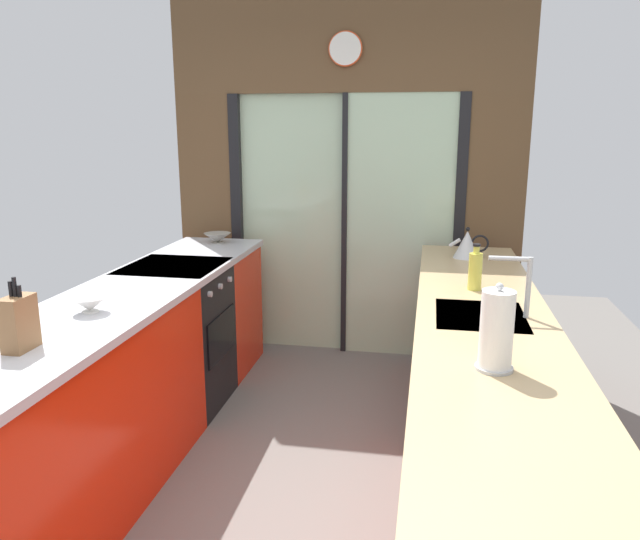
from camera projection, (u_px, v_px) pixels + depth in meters
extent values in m
cube|color=slate|center=(295.00, 471.00, 3.19)|extent=(5.04, 7.60, 0.02)
cube|color=brown|center=(347.00, 42.00, 4.37)|extent=(2.64, 0.08, 0.70)
cube|color=#B2D1AD|center=(292.00, 225.00, 4.77)|extent=(0.80, 0.02, 2.00)
cube|color=#B2D1AD|center=(399.00, 229.00, 4.59)|extent=(0.80, 0.02, 2.00)
cube|color=black|center=(238.00, 224.00, 4.83)|extent=(0.08, 0.10, 2.00)
cube|color=black|center=(459.00, 231.00, 4.53)|extent=(0.08, 0.10, 2.00)
cube|color=black|center=(345.00, 227.00, 4.68)|extent=(0.04, 0.10, 2.00)
cube|color=brown|center=(208.00, 223.00, 4.88)|extent=(0.42, 0.08, 2.00)
cube|color=brown|center=(493.00, 232.00, 4.49)|extent=(0.42, 0.08, 2.00)
cylinder|color=white|center=(345.00, 49.00, 4.32)|extent=(0.23, 0.03, 0.23)
torus|color=#DB4C23|center=(345.00, 49.00, 4.32)|extent=(0.25, 0.02, 0.25)
cube|color=red|center=(15.00, 474.00, 2.36)|extent=(0.58, 2.55, 0.88)
cube|color=red|center=(212.00, 310.00, 4.47)|extent=(0.58, 0.65, 0.88)
cube|color=#BCBCC1|center=(91.00, 314.00, 2.85)|extent=(0.62, 3.80, 0.04)
cube|color=red|center=(483.00, 437.00, 2.64)|extent=(0.58, 3.80, 0.88)
cube|color=tan|center=(489.00, 338.00, 2.54)|extent=(0.62, 3.80, 0.04)
cube|color=#B7BABC|center=(480.00, 320.00, 2.78)|extent=(0.40, 0.48, 0.05)
cylinder|color=#B7BABC|center=(528.00, 288.00, 2.71)|extent=(0.02, 0.02, 0.28)
cylinder|color=#B7BABC|center=(510.00, 259.00, 2.69)|extent=(0.18, 0.02, 0.02)
cube|color=black|center=(178.00, 339.00, 3.87)|extent=(0.58, 0.60, 0.88)
cube|color=black|center=(222.00, 335.00, 3.81)|extent=(0.01, 0.48, 0.28)
cube|color=black|center=(174.00, 268.00, 3.76)|extent=(0.58, 0.60, 0.03)
cylinder|color=#B7BABC|center=(210.00, 294.00, 3.56)|extent=(0.02, 0.04, 0.04)
cylinder|color=#B7BABC|center=(220.00, 286.00, 3.73)|extent=(0.02, 0.04, 0.04)
cylinder|color=#B7BABC|center=(230.00, 279.00, 3.91)|extent=(0.02, 0.04, 0.04)
cylinder|color=silver|center=(90.00, 312.00, 2.81)|extent=(0.08, 0.08, 0.01)
cone|color=silver|center=(90.00, 304.00, 2.80)|extent=(0.17, 0.17, 0.07)
cylinder|color=gray|center=(218.00, 243.00, 4.47)|extent=(0.09, 0.09, 0.01)
cone|color=gray|center=(217.00, 238.00, 4.46)|extent=(0.20, 0.20, 0.07)
cube|color=brown|center=(19.00, 323.00, 2.32)|extent=(0.08, 0.14, 0.21)
cylinder|color=black|center=(11.00, 290.00, 2.29)|extent=(0.02, 0.02, 0.07)
cylinder|color=black|center=(15.00, 288.00, 2.29)|extent=(0.02, 0.02, 0.09)
cylinder|color=black|center=(20.00, 292.00, 2.29)|extent=(0.02, 0.02, 0.06)
cone|color=#B7BABC|center=(467.00, 244.00, 3.96)|extent=(0.17, 0.17, 0.18)
sphere|color=black|center=(468.00, 229.00, 3.93)|extent=(0.03, 0.03, 0.03)
cylinder|color=#B7BABC|center=(455.00, 243.00, 3.97)|extent=(0.08, 0.02, 0.07)
torus|color=black|center=(480.00, 243.00, 3.94)|extent=(0.11, 0.01, 0.11)
cylinder|color=#D1CC4C|center=(475.00, 272.00, 3.18)|extent=(0.07, 0.07, 0.19)
cylinder|color=#D1CC4C|center=(476.00, 250.00, 3.16)|extent=(0.03, 0.03, 0.04)
cylinder|color=black|center=(477.00, 245.00, 3.15)|extent=(0.04, 0.04, 0.01)
cylinder|color=#B7BABC|center=(494.00, 368.00, 2.15)|extent=(0.13, 0.13, 0.01)
cylinder|color=white|center=(497.00, 329.00, 2.12)|extent=(0.12, 0.12, 0.28)
sphere|color=#B7BABC|center=(500.00, 287.00, 2.09)|extent=(0.03, 0.03, 0.03)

